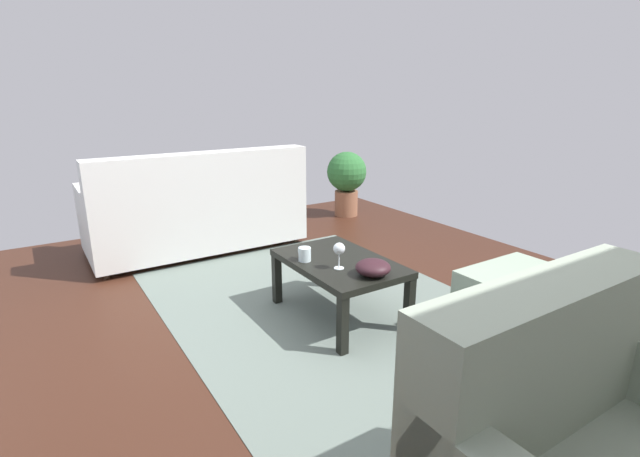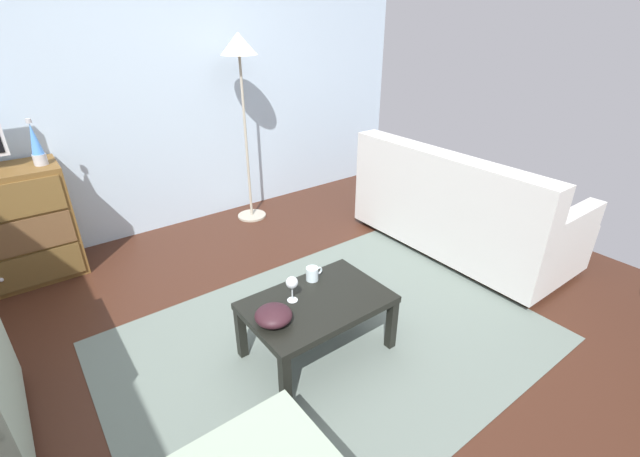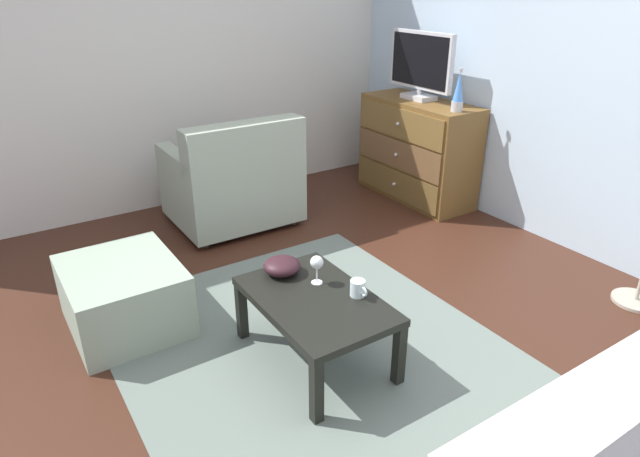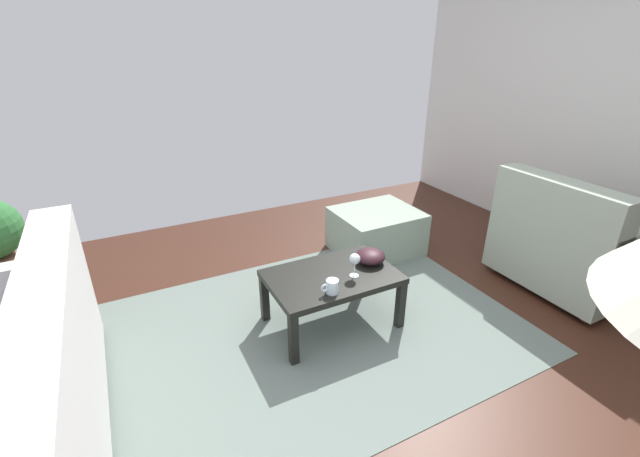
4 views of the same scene
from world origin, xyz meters
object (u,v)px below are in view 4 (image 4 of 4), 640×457
wine_glass (355,260)px  ottoman (376,231)px  coffee_table (332,281)px  armchair (570,243)px  bowl_decorative (370,256)px  couch_large (0,415)px  mug (332,286)px

wine_glass → ottoman: wine_glass is taller
coffee_table → armchair: (-1.80, 0.39, 0.03)m
bowl_decorative → couch_large: 2.05m
wine_glass → armchair: (-1.69, 0.31, -0.13)m
coffee_table → bowl_decorative: bearing=-176.1°
mug → bowl_decorative: 0.45m
coffee_table → couch_large: (1.72, 0.32, 0.02)m
mug → ottoman: bearing=-135.8°
bowl_decorative → coffee_table: bearing=3.9°
wine_glass → couch_large: bearing=7.3°
armchair → coffee_table: bearing=-12.2°
mug → armchair: (-1.91, 0.20, -0.06)m
bowl_decorative → armchair: armchair is taller
bowl_decorative → mug: bearing=27.1°
mug → couch_large: bearing=4.6°
coffee_table → couch_large: size_ratio=0.45×
wine_glass → mug: wine_glass is taller
coffee_table → armchair: 1.85m
wine_glass → mug: bearing=25.5°
couch_large → ottoman: 2.79m
coffee_table → wine_glass: (-0.11, 0.08, 0.17)m
coffee_table → armchair: size_ratio=0.89×
coffee_table → wine_glass: 0.22m
bowl_decorative → armchair: size_ratio=0.22×
coffee_table → bowl_decorative: 0.32m
armchair → ottoman: bearing=-49.9°
ottoman → coffee_table: bearing=41.1°
coffee_table → bowl_decorative: bowl_decorative is taller
mug → ottoman: (-0.95, -0.93, -0.23)m
coffee_table → ottoman: size_ratio=1.17×
coffee_table → mug: 0.23m
wine_glass → armchair: armchair is taller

